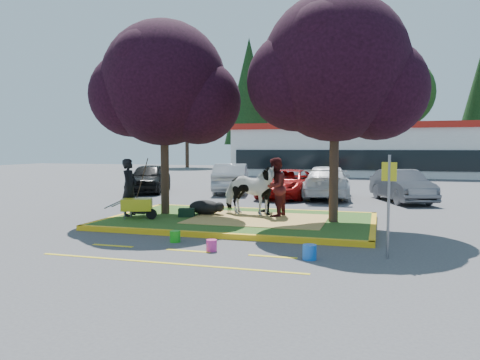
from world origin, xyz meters
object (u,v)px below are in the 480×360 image
(calf, at_px, (205,207))
(bucket_pink, at_px, (212,245))
(bucket_green, at_px, (175,236))
(bucket_blue, at_px, (310,252))
(handler, at_px, (129,187))
(car_black, at_px, (149,178))
(sign_post, at_px, (389,196))
(car_silver, at_px, (231,178))
(wheelbarrow, at_px, (137,205))
(cow, at_px, (249,190))

(calf, relative_size, bucket_pink, 4.14)
(bucket_green, height_order, bucket_blue, bucket_blue)
(handler, xyz_separation_m, car_black, (-3.90, 8.80, -0.32))
(sign_post, bearing_deg, car_black, 143.31)
(bucket_green, relative_size, car_silver, 0.06)
(bucket_green, relative_size, bucket_pink, 1.08)
(bucket_pink, distance_m, car_black, 14.83)
(bucket_blue, bearing_deg, car_silver, 114.11)
(calf, xyz_separation_m, car_black, (-6.18, 7.82, 0.38))
(wheelbarrow, height_order, bucket_pink, wheelbarrow)
(sign_post, height_order, bucket_pink, sign_post)
(sign_post, xyz_separation_m, bucket_pink, (-3.90, -0.42, -1.23))
(cow, xyz_separation_m, wheelbarrow, (-3.19, -1.76, -0.40))
(sign_post, bearing_deg, car_silver, 128.85)
(bucket_green, distance_m, car_silver, 13.04)
(calf, distance_m, handler, 2.58)
(wheelbarrow, relative_size, bucket_green, 5.75)
(car_black, distance_m, car_silver, 4.42)
(cow, xyz_separation_m, bucket_blue, (2.74, -5.00, -0.82))
(cow, relative_size, sign_post, 0.88)
(handler, xyz_separation_m, sign_post, (8.10, -3.19, 0.28))
(handler, xyz_separation_m, bucket_blue, (6.49, -3.77, -0.93))
(bucket_blue, bearing_deg, wheelbarrow, 151.28)
(wheelbarrow, distance_m, car_black, 10.34)
(handler, bearing_deg, car_silver, -6.17)
(bucket_green, distance_m, bucket_pink, 1.44)
(sign_post, xyz_separation_m, bucket_blue, (-1.60, -0.59, -1.21))
(handler, relative_size, bucket_green, 6.49)
(calf, bearing_deg, sign_post, -40.96)
(calf, xyz_separation_m, car_silver, (-1.89, 8.89, 0.38))
(car_black, height_order, car_silver, car_silver)
(cow, distance_m, calf, 1.61)
(handler, xyz_separation_m, wheelbarrow, (0.57, -0.53, -0.51))
(bucket_green, xyz_separation_m, bucket_blue, (3.54, -0.88, 0.02))
(calf, relative_size, sign_post, 0.50)
(bucket_green, distance_m, bucket_blue, 3.65)
(sign_post, xyz_separation_m, bucket_green, (-5.14, 0.30, -1.22))
(sign_post, xyz_separation_m, car_silver, (-7.71, 13.06, -0.59))
(handler, bearing_deg, wheelbarrow, -136.75)
(car_black, bearing_deg, sign_post, -60.53)
(cow, distance_m, bucket_blue, 5.76)
(bucket_blue, height_order, car_silver, car_silver)
(cow, bearing_deg, bucket_green, 178.34)
(car_black, bearing_deg, car_silver, -1.45)
(bucket_pink, xyz_separation_m, car_silver, (-3.82, 13.49, 0.64))
(car_black, bearing_deg, bucket_green, -75.17)
(handler, distance_m, car_black, 9.63)
(car_silver, bearing_deg, bucket_blue, 101.00)
(cow, distance_m, sign_post, 6.20)
(calf, bearing_deg, bucket_pink, -72.63)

